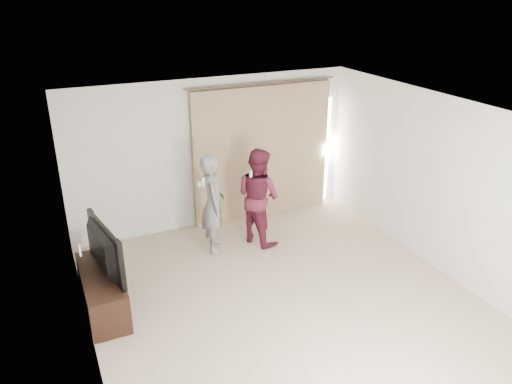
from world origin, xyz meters
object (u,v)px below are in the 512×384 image
tv_console (102,291)px  person_woman (258,196)px  person_man (213,203)px  tv (97,251)px

tv_console → person_woman: bearing=18.1°
person_man → tv_console: bearing=-154.5°
tv → person_man: (1.90, 0.91, -0.07)m
tv → person_woman: person_woman is taller
tv_console → person_man: person_man is taller
person_man → person_woman: bearing=-2.6°
tv_console → person_man: bearing=25.5°
tv_console → tv: tv is taller
tv_console → person_woman: 2.86m
tv_console → tv: size_ratio=1.19×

